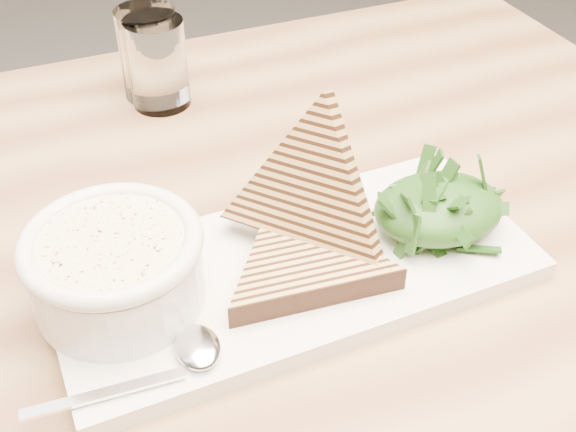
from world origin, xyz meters
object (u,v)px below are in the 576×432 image
object	(u,v)px
platter	(295,270)
glass_far	(158,63)
table_top	(187,255)
glass_near	(150,53)
soup_bowl	(117,275)

from	to	relation	value
platter	glass_far	world-z (taller)	glass_far
table_top	glass_far	bearing A→B (deg)	84.60
glass_near	glass_far	size ratio (longest dim) A/B	1.03
table_top	glass_far	distance (m)	0.25
platter	glass_near	distance (m)	0.35
table_top	glass_near	xyz separation A→B (m)	(0.02, 0.26, 0.07)
soup_bowl	glass_far	xyz separation A→B (m)	(0.09, 0.31, 0.01)
platter	glass_near	xyz separation A→B (m)	(-0.06, 0.34, 0.04)
soup_bowl	glass_near	bearing A→B (deg)	76.61
platter	glass_far	bearing A→B (deg)	99.88
soup_bowl	glass_far	bearing A→B (deg)	74.78
platter	glass_near	bearing A→B (deg)	99.99
soup_bowl	glass_near	size ratio (longest dim) A/B	1.27
soup_bowl	glass_far	distance (m)	0.32
table_top	platter	bearing A→B (deg)	-44.53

